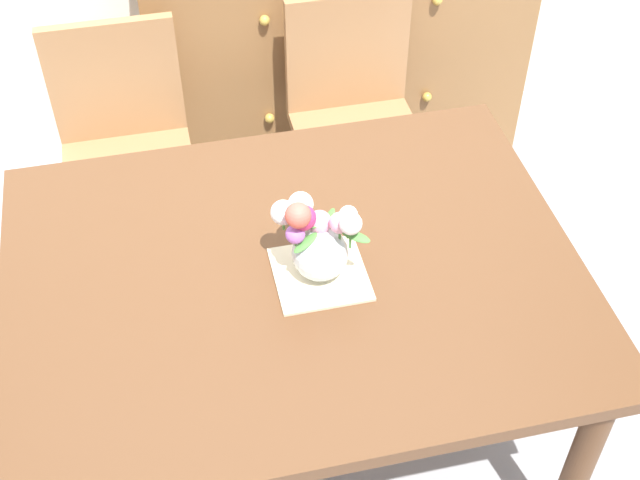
% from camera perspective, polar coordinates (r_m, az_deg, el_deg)
% --- Properties ---
extents(ground_plane, '(12.00, 12.00, 0.00)m').
position_cam_1_polar(ground_plane, '(2.68, -1.42, -12.89)').
color(ground_plane, '#939399').
extents(dining_table, '(1.40, 1.09, 0.74)m').
position_cam_1_polar(dining_table, '(2.16, -1.72, -3.59)').
color(dining_table, brown).
rests_on(dining_table, ground_plane).
extents(chair_left, '(0.42, 0.42, 0.90)m').
position_cam_1_polar(chair_left, '(2.89, -12.81, 6.34)').
color(chair_left, '#9E7047').
rests_on(chair_left, ground_plane).
extents(chair_right, '(0.42, 0.42, 0.90)m').
position_cam_1_polar(chair_right, '(2.96, 2.26, 8.54)').
color(chair_right, '#9E7047').
rests_on(chair_right, ground_plane).
extents(dresser, '(1.40, 0.47, 1.00)m').
position_cam_1_polar(dresser, '(3.33, 1.01, 12.77)').
color(dresser, olive).
rests_on(dresser, ground_plane).
extents(placemat, '(0.22, 0.22, 0.01)m').
position_cam_1_polar(placemat, '(2.08, 0.00, -2.28)').
color(placemat, beige).
rests_on(placemat, dining_table).
extents(flower_vase, '(0.21, 0.18, 0.24)m').
position_cam_1_polar(flower_vase, '(2.00, -0.22, 0.03)').
color(flower_vase, silver).
rests_on(flower_vase, placemat).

